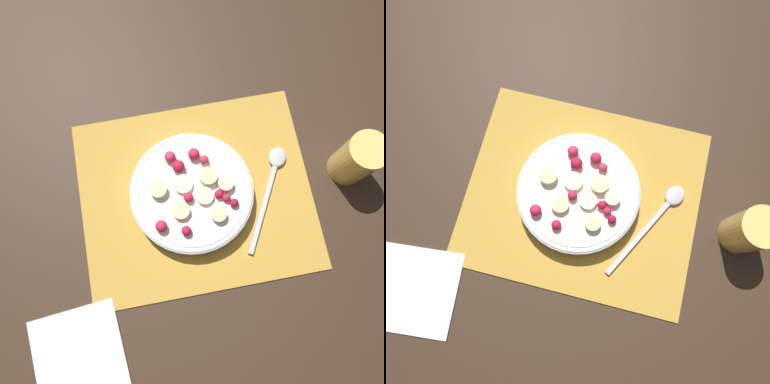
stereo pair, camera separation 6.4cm
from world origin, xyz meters
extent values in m
plane|color=#382619|center=(0.00, 0.00, 0.00)|extent=(3.00, 3.00, 0.00)
cube|color=gold|center=(0.00, 0.00, 0.00)|extent=(0.42, 0.35, 0.01)
cylinder|color=white|center=(-0.01, 0.00, 0.02)|extent=(0.22, 0.22, 0.03)
torus|color=white|center=(-0.01, 0.00, 0.03)|extent=(0.22, 0.22, 0.01)
cylinder|color=white|center=(-0.01, 0.00, 0.04)|extent=(0.20, 0.20, 0.00)
cylinder|color=beige|center=(0.03, 0.02, 0.05)|extent=(0.05, 0.05, 0.01)
cylinder|color=#F4EAB7|center=(-0.02, 0.01, 0.04)|extent=(0.04, 0.04, 0.01)
cylinder|color=beige|center=(-0.06, 0.01, 0.05)|extent=(0.03, 0.03, 0.01)
cylinder|color=beige|center=(0.03, -0.05, 0.05)|extent=(0.03, 0.03, 0.01)
cylinder|color=beige|center=(-0.03, -0.03, 0.04)|extent=(0.03, 0.03, 0.01)
cylinder|color=#F4EAB7|center=(0.01, -0.01, 0.04)|extent=(0.03, 0.03, 0.01)
cylinder|color=#F4EAB7|center=(0.05, 0.00, 0.05)|extent=(0.04, 0.04, 0.01)
sphere|color=#DB3356|center=(0.02, 0.05, 0.05)|extent=(0.02, 0.02, 0.02)
sphere|color=#D12347|center=(0.05, -0.02, 0.05)|extent=(0.01, 0.01, 0.01)
sphere|color=red|center=(-0.02, 0.05, 0.05)|extent=(0.02, 0.02, 0.02)
sphere|color=#DB3356|center=(-0.03, 0.07, 0.05)|extent=(0.02, 0.02, 0.02)
sphere|color=#D12347|center=(-0.07, -0.05, 0.05)|extent=(0.02, 0.02, 0.02)
sphere|color=red|center=(0.04, -0.02, 0.05)|extent=(0.02, 0.02, 0.02)
sphere|color=#D12347|center=(0.01, 0.06, 0.05)|extent=(0.02, 0.02, 0.02)
sphere|color=red|center=(-0.03, -0.07, 0.05)|extent=(0.02, 0.02, 0.02)
sphere|color=#B21433|center=(0.06, -0.04, 0.05)|extent=(0.02, 0.02, 0.02)
sphere|color=#D12347|center=(-0.02, -0.01, 0.05)|extent=(0.02, 0.02, 0.02)
cube|color=silver|center=(0.11, -0.05, 0.01)|extent=(0.09, 0.15, 0.00)
ellipsoid|color=silver|center=(0.16, 0.04, 0.01)|extent=(0.05, 0.05, 0.01)
cylinder|color=#F4CC66|center=(0.29, 0.00, 0.05)|extent=(0.07, 0.07, 0.10)
cube|color=white|center=(-0.24, -0.23, 0.00)|extent=(0.16, 0.16, 0.01)
camera|label=1|loc=(-0.04, -0.15, 0.67)|focal=35.00mm
camera|label=2|loc=(0.03, -0.15, 0.67)|focal=35.00mm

